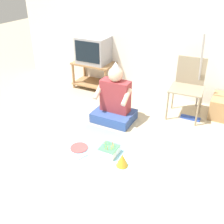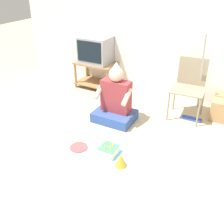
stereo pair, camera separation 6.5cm
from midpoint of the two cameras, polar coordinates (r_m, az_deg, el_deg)
name	(u,v)px [view 2 (the right image)]	position (r m, az deg, el deg)	size (l,w,h in m)	color
ground_plane	(138,173)	(2.92, 6.25, -13.07)	(16.00, 16.00, 0.00)	tan
wall_back	(198,21)	(4.18, 18.65, 18.31)	(6.40, 0.06, 2.55)	white
tv_stand	(96,73)	(4.78, -3.06, 8.56)	(0.72, 0.43, 0.48)	#997047
tv	(96,50)	(4.65, -3.19, 13.36)	(0.52, 0.42, 0.45)	#99999E
folding_chair	(190,84)	(3.90, 17.00, 5.88)	(0.48, 0.44, 0.86)	gray
dust_mop	(197,94)	(3.94, 18.45, 3.70)	(0.28, 0.45, 1.24)	#2D4CB2
person_seated	(115,102)	(3.69, 1.23, 2.15)	(0.57, 0.44, 0.87)	#334C8C
party_cloth	(105,152)	(3.19, -0.84, -8.67)	(1.08, 0.88, 0.01)	#7FC6E0
birthday_cake	(108,150)	(3.13, -0.21, -8.34)	(0.21, 0.21, 0.15)	white
party_hat_blue	(121,160)	(2.95, 2.61, -10.42)	(0.14, 0.14, 0.15)	gold
paper_plate	(79,147)	(3.27, -6.69, -7.60)	(0.22, 0.22, 0.01)	#D84C4C
plastic_spoon_near	(84,155)	(3.14, -5.53, -9.27)	(0.05, 0.14, 0.01)	white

